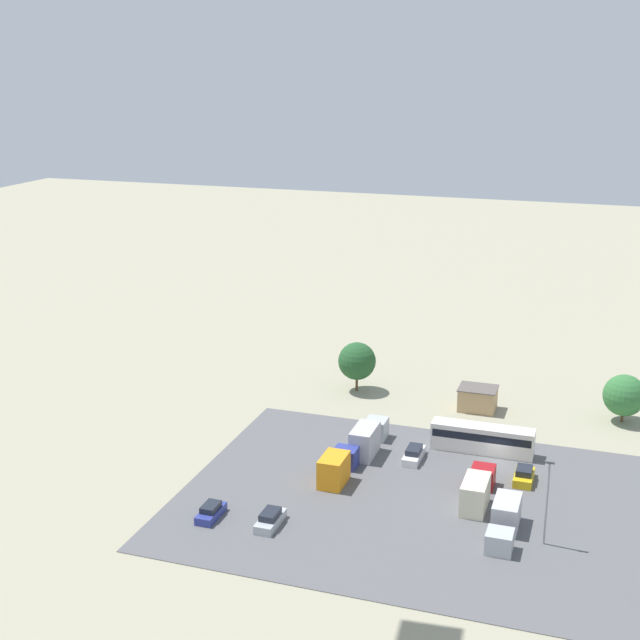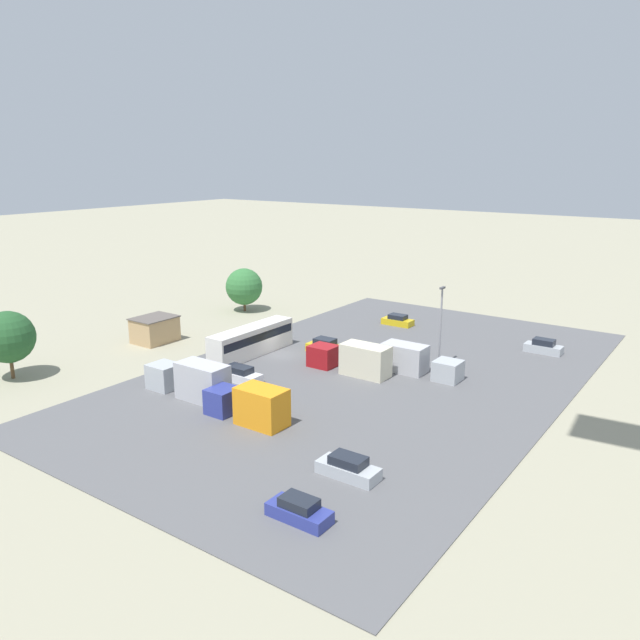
{
  "view_description": "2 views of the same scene",
  "coord_description": "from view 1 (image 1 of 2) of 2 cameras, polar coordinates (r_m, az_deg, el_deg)",
  "views": [
    {
      "loc": [
        -10.72,
        94.11,
        44.27
      ],
      "look_at": [
        11.36,
        28.8,
        24.02
      ],
      "focal_mm": 50.0,
      "sensor_mm": 36.0,
      "label": 1
    },
    {
      "loc": [
        52.29,
        42.31,
        21.56
      ],
      "look_at": [
        4.97,
        8.95,
        6.49
      ],
      "focal_mm": 35.0,
      "sensor_mm": 36.0,
      "label": 2
    }
  ],
  "objects": [
    {
      "name": "parked_truck_0",
      "position": [
        89.92,
        11.73,
        -12.48
      ],
      "size": [
        2.49,
        8.39,
        2.89
      ],
      "color": "#ADB2B7",
      "rests_on": "ground"
    },
    {
      "name": "bus",
      "position": [
        106.35,
        10.36,
        -7.44
      ],
      "size": [
        11.88,
        2.46,
        3.25
      ],
      "rotation": [
        0.0,
        0.0,
        1.57
      ],
      "color": "silver",
      "rests_on": "ground"
    },
    {
      "name": "parked_car_0",
      "position": [
        103.79,
        6.02,
        -8.54
      ],
      "size": [
        1.81,
        4.76,
        1.52
      ],
      "color": "silver",
      "rests_on": "ground"
    },
    {
      "name": "parked_truck_3",
      "position": [
        105.28,
        3.09,
        -7.53
      ],
      "size": [
        2.5,
        9.05,
        3.45
      ],
      "rotation": [
        0.0,
        0.0,
        3.14
      ],
      "color": "#ADB2B7",
      "rests_on": "ground"
    },
    {
      "name": "ground_plane",
      "position": [
        104.55,
        11.16,
        -9.02
      ],
      "size": [
        400.0,
        400.0,
        0.0
      ],
      "primitive_type": "plane",
      "color": "gray"
    },
    {
      "name": "tree_apron_mid",
      "position": [
        118.8,
        18.9,
        -4.58
      ],
      "size": [
        5.29,
        5.29,
        6.24
      ],
      "color": "brown",
      "rests_on": "ground"
    },
    {
      "name": "parking_lot_surface",
      "position": [
        94.21,
        10.16,
        -11.91
      ],
      "size": [
        61.83,
        37.59,
        0.08
      ],
      "color": "#565659",
      "rests_on": "ground"
    },
    {
      "name": "parked_car_5",
      "position": [
        100.65,
        12.92,
        -9.69
      ],
      "size": [
        1.98,
        4.12,
        1.63
      ],
      "rotation": [
        0.0,
        0.0,
        3.14
      ],
      "color": "gold",
      "rests_on": "ground"
    },
    {
      "name": "tree_near_shed",
      "position": [
        122.69,
        2.38,
        -2.65
      ],
      "size": [
        5.21,
        5.21,
        6.94
      ],
      "color": "brown",
      "rests_on": "ground"
    },
    {
      "name": "parked_car_3",
      "position": [
        91.85,
        -7.0,
        -12.09
      ],
      "size": [
        1.74,
        4.11,
        1.45
      ],
      "color": "navy",
      "rests_on": "ground"
    },
    {
      "name": "parked_truck_1",
      "position": [
        98.44,
        1.11,
        -9.35
      ],
      "size": [
        2.57,
        7.66,
        3.22
      ],
      "rotation": [
        0.0,
        0.0,
        3.14
      ],
      "color": "navy",
      "rests_on": "ground"
    },
    {
      "name": "parked_car_2",
      "position": [
        89.92,
        -3.2,
        -12.63
      ],
      "size": [
        1.83,
        4.48,
        1.54
      ],
      "rotation": [
        0.0,
        0.0,
        3.14
      ],
      "color": "#ADB2B7",
      "rests_on": "ground"
    },
    {
      "name": "light_pole_lot_centre",
      "position": [
        87.43,
        14.33,
        -11.04
      ],
      "size": [
        0.9,
        0.28,
        8.54
      ],
      "color": "gray",
      "rests_on": "ground"
    },
    {
      "name": "parked_truck_2",
      "position": [
        95.02,
        10.04,
        -10.62
      ],
      "size": [
        2.45,
        9.06,
        3.22
      ],
      "rotation": [
        0.0,
        0.0,
        3.14
      ],
      "color": "maroon",
      "rests_on": "ground"
    },
    {
      "name": "shed_building",
      "position": [
        118.84,
        10.06,
        -4.97
      ],
      "size": [
        4.97,
        4.05,
        3.07
      ],
      "color": "tan",
      "rests_on": "ground"
    }
  ]
}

